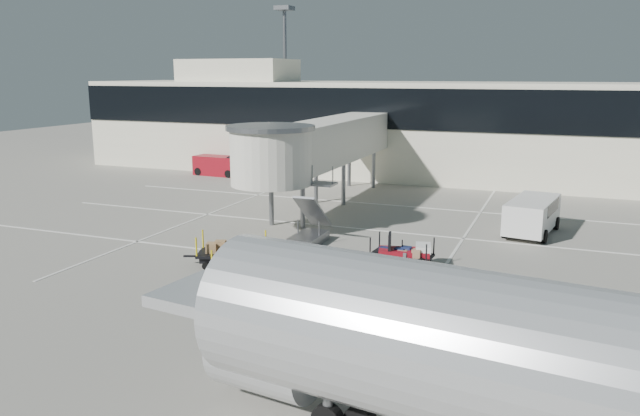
# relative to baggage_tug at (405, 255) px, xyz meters

# --- Properties ---
(ground) EXTENTS (140.00, 140.00, 0.00)m
(ground) POSITION_rel_baggage_tug_xyz_m (-4.29, -2.99, -0.56)
(ground) COLOR gray
(ground) RESTS_ON ground
(lane_markings) EXTENTS (40.00, 30.00, 0.02)m
(lane_markings) POSITION_rel_baggage_tug_xyz_m (-4.95, 6.35, -0.55)
(lane_markings) COLOR silver
(lane_markings) RESTS_ON ground
(terminal) EXTENTS (64.00, 12.11, 15.20)m
(terminal) POSITION_rel_baggage_tug_xyz_m (-4.64, 26.95, 3.55)
(terminal) COLOR beige
(terminal) RESTS_ON ground
(jet_bridge) EXTENTS (5.70, 20.40, 6.03)m
(jet_bridge) POSITION_rel_baggage_tug_xyz_m (-8.26, 9.28, 3.72)
(jet_bridge) COLOR beige
(jet_bridge) RESTS_ON ground
(baggage_tug) EXTENTS (2.54, 1.94, 1.54)m
(baggage_tug) POSITION_rel_baggage_tug_xyz_m (0.00, 0.00, 0.00)
(baggage_tug) COLOR maroon
(baggage_tug) RESTS_ON ground
(suitcase_cart) EXTENTS (3.47, 1.58, 1.34)m
(suitcase_cart) POSITION_rel_baggage_tug_xyz_m (-0.15, 0.05, -0.08)
(suitcase_cart) COLOR black
(suitcase_cart) RESTS_ON ground
(box_cart_near) EXTENTS (3.75, 1.73, 1.45)m
(box_cart_near) POSITION_rel_baggage_tug_xyz_m (-5.69, -4.74, -0.03)
(box_cart_near) COLOR black
(box_cart_near) RESTS_ON ground
(box_cart_far) EXTENTS (3.89, 2.52, 1.50)m
(box_cart_far) POSITION_rel_baggage_tug_xyz_m (-7.59, -2.78, 0.03)
(box_cart_far) COLOR black
(box_cart_far) RESTS_ON ground
(ground_worker) EXTENTS (0.68, 0.45, 1.85)m
(ground_worker) POSITION_rel_baggage_tug_xyz_m (-2.86, -5.57, 0.37)
(ground_worker) COLOR #A9E718
(ground_worker) RESTS_ON ground
(minivan) EXTENTS (2.90, 5.41, 1.95)m
(minivan) POSITION_rel_baggage_tug_xyz_m (5.07, 8.65, 0.61)
(minivan) COLOR silver
(minivan) RESTS_ON ground
(belt_loader) EXTENTS (4.67, 2.09, 2.20)m
(belt_loader) POSITION_rel_baggage_tug_xyz_m (-21.62, 19.81, 0.28)
(belt_loader) COLOR maroon
(belt_loader) RESTS_ON ground
(aircraft) EXTENTS (18.79, 5.62, 4.72)m
(aircraft) POSITION_rel_baggage_tug_xyz_m (6.79, -14.28, 2.12)
(aircraft) COLOR silver
(aircraft) RESTS_ON ground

